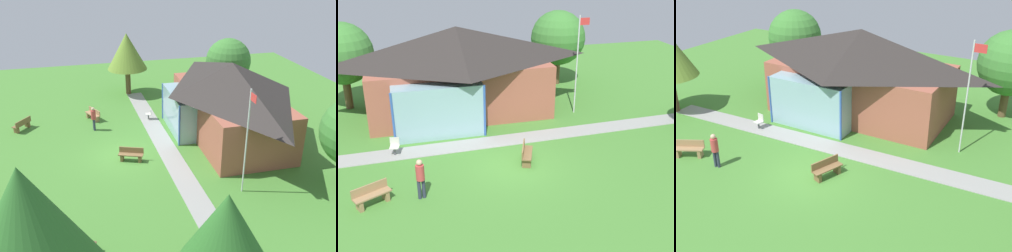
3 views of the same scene
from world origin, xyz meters
TOP-DOWN VIEW (x-y plane):
  - ground_plane at (0.00, 0.00)m, footprint 44.00×44.00m
  - pavilion at (-1.32, 7.23)m, footprint 11.31×6.84m
  - footpath at (0.00, 2.73)m, footprint 22.40×1.93m
  - flagpole at (5.44, 5.49)m, footprint 0.64×0.08m
  - bench_front_left at (-5.52, -6.57)m, footprint 1.47×1.25m
  - bench_rear_near_path at (0.73, 0.27)m, footprint 0.94×1.56m
  - bench_mid_left at (-6.18, -1.53)m, footprint 1.53×1.08m
  - bench_lawn_far_right at (8.08, -3.15)m, footprint 0.82×1.56m
  - patio_chair_west at (-5.17, 2.60)m, footprint 0.52×0.52m
  - visitor_strolling_lawn at (-4.25, -1.58)m, footprint 0.34×0.34m
  - tree_west_hedge at (-11.28, 1.95)m, footprint 3.44×3.44m
  - tree_far_east at (12.45, -4.15)m, footprint 5.10×5.10m
  - tree_east_hedge at (11.78, 1.82)m, footprint 3.24×3.24m
  - tree_behind_pavilion_left at (-7.67, 9.81)m, footprint 3.68×3.68m

SIDE VIEW (x-z plane):
  - ground_plane at x=0.00m, z-range 0.00..0.00m
  - footpath at x=0.00m, z-range 0.00..0.03m
  - bench_front_left at x=-5.52m, z-range -0.02..0.82m
  - bench_rear_near_path at x=0.73m, z-range -0.02..0.82m
  - bench_mid_left at x=-6.18m, z-range -0.02..0.82m
  - bench_lawn_far_right at x=8.08m, z-range -0.02..0.82m
  - patio_chair_west at x=-5.17m, z-range -0.01..0.85m
  - visitor_strolling_lawn at x=-4.25m, z-range 0.15..1.89m
  - pavilion at x=-1.32m, z-range 0.10..5.24m
  - flagpole at x=5.44m, z-range 0.29..6.05m
  - tree_east_hedge at x=11.78m, z-range 0.87..5.57m
  - tree_behind_pavilion_left at x=-7.67m, z-range 0.77..6.04m
  - tree_west_hedge at x=-11.28m, z-range 1.11..6.51m
  - tree_far_east at x=12.45m, z-range 1.16..8.11m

